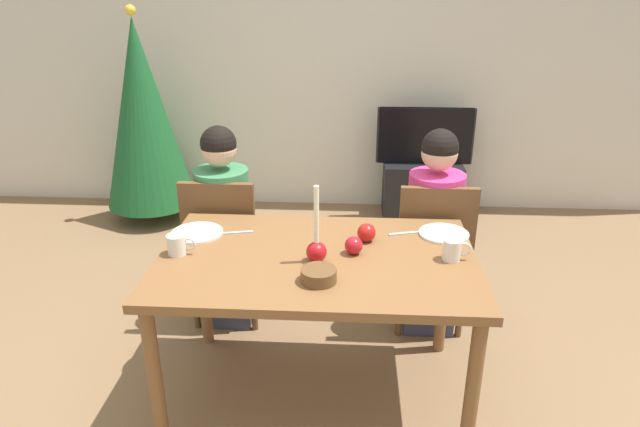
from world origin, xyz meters
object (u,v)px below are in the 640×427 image
(mug_left, at_px, (178,245))
(chair_right, at_px, (432,248))
(christmas_tree, at_px, (143,115))
(tv_stand, at_px, (421,190))
(plate_right, at_px, (444,234))
(plate_left, at_px, (197,233))
(dining_table, at_px, (317,273))
(tv, at_px, (425,136))
(bowl_walnuts, at_px, (319,275))
(person_left_child, at_px, (225,231))
(apple_near_candle, at_px, (366,233))
(mug_right, at_px, (453,250))
(candle_centerpiece, at_px, (317,247))
(chair_left, at_px, (224,242))
(apple_by_left_plate, at_px, (354,245))
(person_right_child, at_px, (433,236))

(mug_left, bearing_deg, chair_right, 27.19)
(christmas_tree, xyz_separation_m, mug_left, (0.92, -2.15, -0.09))
(tv_stand, distance_m, plate_right, 2.11)
(tv_stand, xyz_separation_m, plate_left, (-1.33, -2.10, 0.52))
(plate_right, bearing_deg, mug_left, -167.14)
(dining_table, relative_size, mug_left, 10.84)
(tv, distance_m, bowl_walnuts, 2.62)
(plate_right, bearing_deg, plate_left, -177.03)
(person_left_child, bearing_deg, plate_left, -92.97)
(plate_left, height_order, apple_near_candle, apple_near_candle)
(christmas_tree, bearing_deg, bowl_walnuts, -56.54)
(tv, bearing_deg, mug_right, -93.72)
(dining_table, distance_m, apple_near_candle, 0.30)
(mug_left, bearing_deg, plate_left, 83.07)
(tv, xyz_separation_m, candle_centerpiece, (-0.73, -2.35, 0.11))
(christmas_tree, relative_size, plate_left, 7.01)
(chair_left, distance_m, christmas_tree, 1.85)
(plate_right, height_order, bowl_walnuts, bowl_walnuts)
(person_left_child, distance_m, apple_by_left_plate, 0.97)
(dining_table, relative_size, plate_right, 5.92)
(candle_centerpiece, relative_size, apple_near_candle, 3.98)
(christmas_tree, height_order, plate_left, christmas_tree)
(tv, distance_m, apple_by_left_plate, 2.34)
(tv_stand, bearing_deg, bowl_walnuts, -105.84)
(plate_left, bearing_deg, mug_right, -9.50)
(bowl_walnuts, bearing_deg, mug_right, 21.64)
(chair_left, height_order, mug_right, chair_left)
(christmas_tree, xyz_separation_m, apple_by_left_plate, (1.70, -2.10, -0.10))
(chair_left, height_order, tv_stand, chair_left)
(dining_table, height_order, plate_left, plate_left)
(person_right_child, relative_size, apple_by_left_plate, 14.51)
(dining_table, bearing_deg, tv_stand, 72.26)
(plate_right, distance_m, apple_by_left_plate, 0.49)
(mug_right, distance_m, apple_near_candle, 0.40)
(chair_left, height_order, tv, tv)
(plate_left, bearing_deg, apple_near_candle, -2.17)
(bowl_walnuts, bearing_deg, candle_centerpiece, 95.49)
(mug_left, xyz_separation_m, bowl_walnuts, (0.64, -0.21, -0.02))
(mug_right, xyz_separation_m, bowl_walnuts, (-0.57, -0.22, -0.02))
(candle_centerpiece, bearing_deg, mug_right, 4.98)
(dining_table, height_order, christmas_tree, christmas_tree)
(christmas_tree, xyz_separation_m, bowl_walnuts, (1.56, -2.36, -0.11))
(person_left_child, xyz_separation_m, tv_stand, (1.30, 1.66, -0.33))
(mug_right, bearing_deg, christmas_tree, 134.87)
(apple_by_left_plate, bearing_deg, tv_stand, 75.73)
(chair_right, bearing_deg, person_right_child, 90.00)
(chair_left, bearing_deg, bowl_walnuts, -54.75)
(bowl_walnuts, bearing_deg, person_right_child, 56.21)
(mug_right, relative_size, apple_by_left_plate, 1.52)
(apple_by_left_plate, bearing_deg, dining_table, -168.30)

